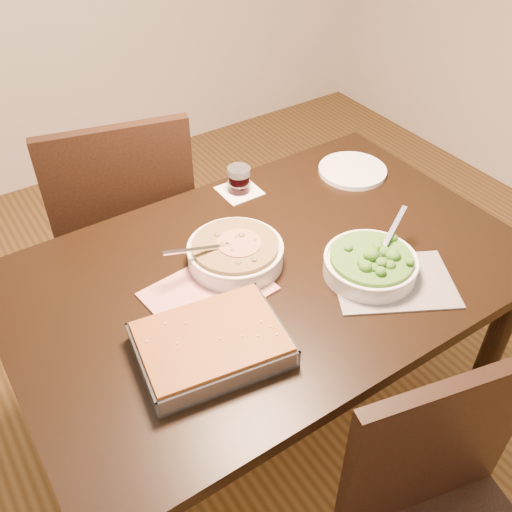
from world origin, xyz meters
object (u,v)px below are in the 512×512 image
baking_dish (211,344)px  wine_tumbler (239,179)px  dinner_plate (352,171)px  broccoli_bowl (370,264)px  table (270,292)px  chair_far (125,223)px  stew_bowl (235,252)px

baking_dish → wine_tumbler: wine_tumbler is taller
dinner_plate → broccoli_bowl: bearing=-125.9°
table → wine_tumbler: 0.41m
table → chair_far: 0.69m
wine_tumbler → baking_dish: bearing=-127.7°
broccoli_bowl → baking_dish: 0.49m
wine_tumbler → dinner_plate: bearing=-17.1°
baking_dish → wine_tumbler: bearing=61.4°
baking_dish → stew_bowl: bearing=57.3°
dinner_plate → chair_far: chair_far is taller
table → broccoli_bowl: broccoli_bowl is taller
wine_tumbler → chair_far: size_ratio=0.08×
baking_dish → chair_far: bearing=91.5°
stew_bowl → chair_far: chair_far is taller
table → baking_dish: bearing=-148.8°
baking_dish → dinner_plate: baking_dish is taller
wine_tumbler → chair_far: 0.49m
stew_bowl → baking_dish: size_ratio=0.79×
table → wine_tumbler: wine_tumbler is taller
chair_far → table: bearing=118.2°
stew_bowl → broccoli_bowl: size_ratio=1.08×
baking_dish → wine_tumbler: (0.41, 0.53, 0.02)m
broccoli_bowl → dinner_plate: 0.51m
stew_bowl → dinner_plate: stew_bowl is taller
wine_tumbler → chair_far: chair_far is taller
table → broccoli_bowl: size_ratio=5.13×
stew_bowl → wine_tumbler: size_ratio=3.51×
wine_tumbler → dinner_plate: size_ratio=0.37×
table → wine_tumbler: size_ratio=16.73×
table → broccoli_bowl: 0.30m
baking_dish → dinner_plate: bearing=36.9°
dinner_plate → chair_far: (-0.67, 0.42, -0.20)m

